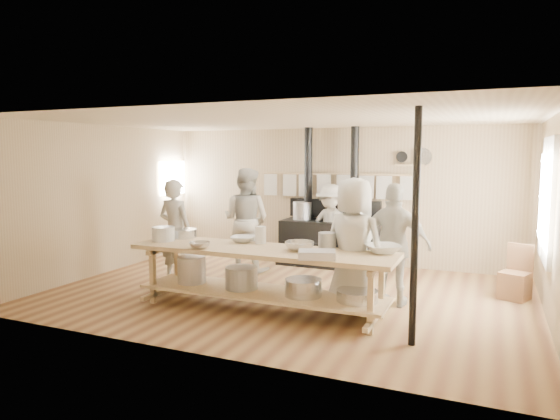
{
  "coord_description": "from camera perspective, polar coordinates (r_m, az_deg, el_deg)",
  "views": [
    {
      "loc": [
        2.81,
        -6.8,
        2.09
      ],
      "look_at": [
        -0.2,
        0.2,
        1.24
      ],
      "focal_mm": 32.0,
      "sensor_mm": 36.0,
      "label": 1
    }
  ],
  "objects": [
    {
      "name": "prep_table",
      "position": [
        6.73,
        -2.21,
        -7.15
      ],
      "size": [
        3.6,
        0.9,
        0.85
      ],
      "color": "#9E7F5A",
      "rests_on": "ground"
    },
    {
      "name": "room_shell",
      "position": [
        7.38,
        0.82,
        2.72
      ],
      "size": [
        7.0,
        7.0,
        7.0
      ],
      "color": "tan",
      "rests_on": "ground"
    },
    {
      "name": "cook_by_window",
      "position": [
        9.27,
        5.79,
        -1.85
      ],
      "size": [
        1.0,
        0.58,
        1.55
      ],
      "primitive_type": "imported",
      "rotation": [
        0.0,
        0.0,
        -0.01
      ],
      "color": "#B5B1A1",
      "rests_on": "ground"
    },
    {
      "name": "towel_rail",
      "position": [
        9.64,
        6.28,
        3.11
      ],
      "size": [
        3.0,
        0.04,
        0.47
      ],
      "color": "#9E7F5A",
      "rests_on": "ground"
    },
    {
      "name": "bowl_steel_a",
      "position": [
        6.72,
        -9.19,
        -3.99
      ],
      "size": [
        0.4,
        0.4,
        0.09
      ],
      "primitive_type": "imported",
      "rotation": [
        0.0,
        0.0,
        0.83
      ],
      "color": "silver",
      "rests_on": "prep_table"
    },
    {
      "name": "cook_left",
      "position": [
        8.96,
        -3.9,
        -1.12
      ],
      "size": [
        0.92,
        0.73,
        1.85
      ],
      "primitive_type": "imported",
      "rotation": [
        0.0,
        0.0,
        3.11
      ],
      "color": "#B5B1A1",
      "rests_on": "ground"
    },
    {
      "name": "cook_right",
      "position": [
        7.05,
        12.92,
        -3.92
      ],
      "size": [
        1.02,
        0.48,
        1.71
      ],
      "primitive_type": "imported",
      "rotation": [
        0.0,
        0.0,
        3.08
      ],
      "color": "#B5B1A1",
      "rests_on": "ground"
    },
    {
      "name": "roasting_pan",
      "position": [
        6.01,
        4.25,
        -5.1
      ],
      "size": [
        0.51,
        0.42,
        0.1
      ],
      "primitive_type": "cube",
      "rotation": [
        0.0,
        0.0,
        0.33
      ],
      "color": "#B2B2B7",
      "rests_on": "prep_table"
    },
    {
      "name": "deep_bowl_enamel",
      "position": [
        7.4,
        -13.19,
        -2.67
      ],
      "size": [
        0.42,
        0.42,
        0.2
      ],
      "primitive_type": "cylinder",
      "rotation": [
        0.0,
        0.0,
        0.36
      ],
      "color": "white",
      "rests_on": "prep_table"
    },
    {
      "name": "window_right",
      "position": [
        7.46,
        28.26,
        1.05
      ],
      "size": [
        0.09,
        1.5,
        1.65
      ],
      "color": "beige",
      "rests_on": "ground"
    },
    {
      "name": "cook_center",
      "position": [
        6.66,
        8.4,
        -4.03
      ],
      "size": [
        0.99,
        0.76,
        1.8
      ],
      "primitive_type": "imported",
      "rotation": [
        0.0,
        0.0,
        2.9
      ],
      "color": "#B5B1A1",
      "rests_on": "ground"
    },
    {
      "name": "bowl_steel_b",
      "position": [
        6.49,
        2.25,
        -4.14
      ],
      "size": [
        0.5,
        0.5,
        0.12
      ],
      "primitive_type": "imported",
      "rotation": [
        0.0,
        0.0,
        3.57
      ],
      "color": "silver",
      "rests_on": "prep_table"
    },
    {
      "name": "bucket_galv",
      "position": [
        6.64,
        5.4,
        -3.5
      ],
      "size": [
        0.26,
        0.26,
        0.22
      ],
      "primitive_type": "cylinder",
      "rotation": [
        0.0,
        0.0,
        0.13
      ],
      "color": "gray",
      "rests_on": "prep_table"
    },
    {
      "name": "support_post",
      "position": [
        5.56,
        15.19,
        -2.05
      ],
      "size": [
        0.08,
        0.08,
        2.6
      ],
      "primitive_type": "cylinder",
      "color": "black",
      "rests_on": "ground"
    },
    {
      "name": "pitcher",
      "position": [
        7.0,
        -2.24,
        -2.87
      ],
      "size": [
        0.16,
        0.16,
        0.24
      ],
      "primitive_type": "cylinder",
      "rotation": [
        0.0,
        0.0,
        -0.03
      ],
      "color": "white",
      "rests_on": "prep_table"
    },
    {
      "name": "cook_far_left",
      "position": [
        8.29,
        -11.87,
        -2.4
      ],
      "size": [
        0.65,
        0.45,
        1.7
      ],
      "primitive_type": "imported",
      "rotation": [
        0.0,
        0.0,
        3.07
      ],
      "color": "#B5B1A1",
      "rests_on": "ground"
    },
    {
      "name": "bowl_white_b",
      "position": [
        6.47,
        11.67,
        -4.35
      ],
      "size": [
        0.61,
        0.61,
        0.11
      ],
      "primitive_type": "imported",
      "rotation": [
        0.0,
        0.0,
        2.16
      ],
      "color": "white",
      "rests_on": "prep_table"
    },
    {
      "name": "left_opening",
      "position": [
        10.81,
        -12.17,
        3.61
      ],
      "size": [
        0.0,
        0.9,
        0.9
      ],
      "color": "white",
      "rests_on": "ground"
    },
    {
      "name": "mixing_bowl_large",
      "position": [
        7.64,
        -10.98,
        -2.63
      ],
      "size": [
        0.47,
        0.47,
        0.13
      ],
      "primitive_type": "cylinder",
      "rotation": [
        0.0,
        0.0,
        0.21
      ],
      "color": "silver",
      "rests_on": "prep_table"
    },
    {
      "name": "ground",
      "position": [
        7.65,
        0.8,
        -9.51
      ],
      "size": [
        7.0,
        7.0,
        0.0
      ],
      "primitive_type": "plane",
      "color": "brown",
      "rests_on": "ground"
    },
    {
      "name": "bowl_white_a",
      "position": [
        7.13,
        -4.27,
        -3.34
      ],
      "size": [
        0.41,
        0.41,
        0.09
      ],
      "primitive_type": "imported",
      "rotation": [
        0.0,
        0.0,
        0.19
      ],
      "color": "white",
      "rests_on": "prep_table"
    },
    {
      "name": "back_wall_shelf",
      "position": [
        9.34,
        15.04,
        5.6
      ],
      "size": [
        0.63,
        0.14,
        0.32
      ],
      "color": "#9E7F5A",
      "rests_on": "ground"
    },
    {
      "name": "stove",
      "position": [
        9.49,
        5.66,
        -3.21
      ],
      "size": [
        1.9,
        0.75,
        2.6
      ],
      "color": "black",
      "rests_on": "ground"
    },
    {
      "name": "chair",
      "position": [
        8.07,
        25.28,
        -7.56
      ],
      "size": [
        0.48,
        0.48,
        0.8
      ],
      "rotation": [
        0.0,
        0.0,
        -0.38
      ],
      "color": "brown",
      "rests_on": "ground"
    }
  ]
}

